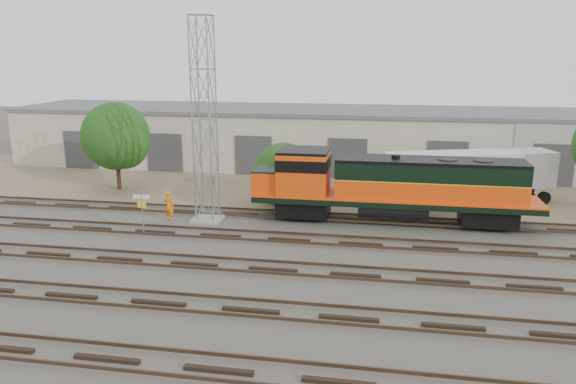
% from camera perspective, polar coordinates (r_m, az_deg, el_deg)
% --- Properties ---
extents(ground, '(140.00, 140.00, 0.00)m').
position_cam_1_polar(ground, '(30.28, -0.38, -5.91)').
color(ground, '#47423A').
rests_on(ground, ground).
extents(dirt_strip, '(80.00, 16.00, 0.02)m').
position_cam_1_polar(dirt_strip, '(44.50, 3.14, 0.64)').
color(dirt_strip, '#726047').
rests_on(dirt_strip, ground).
extents(tracks, '(80.00, 20.40, 0.28)m').
position_cam_1_polar(tracks, '(27.50, -1.53, -7.86)').
color(tracks, black).
rests_on(tracks, ground).
extents(warehouse, '(58.40, 10.40, 5.30)m').
position_cam_1_polar(warehouse, '(51.78, 4.32, 5.51)').
color(warehouse, beige).
rests_on(warehouse, ground).
extents(locomotive, '(17.38, 3.05, 4.18)m').
position_cam_1_polar(locomotive, '(34.89, 10.24, 0.68)').
color(locomotive, black).
rests_on(locomotive, tracks).
extents(signal_tower, '(1.83, 1.83, 12.41)m').
position_cam_1_polar(signal_tower, '(34.51, -8.47, 6.78)').
color(signal_tower, gray).
rests_on(signal_tower, ground).
extents(sign_post, '(1.01, 0.08, 2.46)m').
position_cam_1_polar(sign_post, '(33.19, -14.61, -1.45)').
color(sign_post, gray).
rests_on(sign_post, ground).
extents(worker, '(0.82, 0.68, 1.94)m').
position_cam_1_polar(worker, '(35.93, -11.98, -1.36)').
color(worker, orange).
rests_on(worker, ground).
extents(semi_trailer, '(11.98, 6.03, 3.64)m').
position_cam_1_polar(semi_trailer, '(40.88, 18.28, 2.01)').
color(semi_trailer, silver).
rests_on(semi_trailer, ground).
extents(tree_west, '(5.36, 5.11, 6.68)m').
position_cam_1_polar(tree_west, '(44.25, -16.91, 5.23)').
color(tree_west, '#382619').
rests_on(tree_west, ground).
extents(tree_mid, '(4.64, 4.42, 4.42)m').
position_cam_1_polar(tree_mid, '(39.46, -0.15, 1.63)').
color(tree_mid, '#382619').
rests_on(tree_mid, ground).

